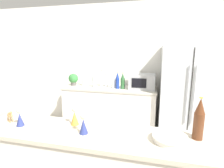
{
  "coord_description": "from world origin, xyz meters",
  "views": [
    {
      "loc": [
        0.39,
        -0.87,
        1.66
      ],
      "look_at": [
        -0.16,
        1.38,
        1.19
      ],
      "focal_mm": 28.0,
      "sensor_mm": 36.0,
      "label": 1
    }
  ],
  "objects_px": {
    "camel_figurine": "(10,115)",
    "wise_man_figurine_blue": "(83,125)",
    "back_bottle_1": "(94,79)",
    "back_bottle_3": "(117,81)",
    "wise_man_figurine_purple": "(75,117)",
    "potted_plant": "(73,79)",
    "wine_bottle": "(199,119)",
    "back_bottle_5": "(106,81)",
    "back_bottle_2": "(101,78)",
    "refrigerator": "(186,95)",
    "wise_man_figurine_crimson": "(20,118)",
    "paper_towel_roll": "(84,80)",
    "microwave": "(142,81)",
    "back_bottle_0": "(117,81)",
    "back_bottle_6": "(123,81)",
    "fruit_bowl": "(170,138)",
    "back_bottle_4": "(113,82)"
  },
  "relations": [
    {
      "from": "back_bottle_1",
      "to": "fruit_bowl",
      "type": "distance_m",
      "value": 2.38
    },
    {
      "from": "paper_towel_roll",
      "to": "wine_bottle",
      "type": "xyz_separation_m",
      "value": [
        1.73,
        -1.97,
        0.12
      ]
    },
    {
      "from": "refrigerator",
      "to": "paper_towel_roll",
      "type": "relative_size",
      "value": 7.01
    },
    {
      "from": "back_bottle_6",
      "to": "wine_bottle",
      "type": "bearing_deg",
      "value": -64.12
    },
    {
      "from": "back_bottle_1",
      "to": "back_bottle_3",
      "type": "height_order",
      "value": "back_bottle_1"
    },
    {
      "from": "back_bottle_2",
      "to": "wise_man_figurine_purple",
      "type": "relative_size",
      "value": 1.93
    },
    {
      "from": "back_bottle_5",
      "to": "wise_man_figurine_blue",
      "type": "distance_m",
      "value": 2.17
    },
    {
      "from": "camel_figurine",
      "to": "wise_man_figurine_purple",
      "type": "relative_size",
      "value": 0.68
    },
    {
      "from": "microwave",
      "to": "wise_man_figurine_crimson",
      "type": "distance_m",
      "value": 2.28
    },
    {
      "from": "back_bottle_1",
      "to": "wine_bottle",
      "type": "bearing_deg",
      "value": -51.86
    },
    {
      "from": "back_bottle_3",
      "to": "back_bottle_4",
      "type": "height_order",
      "value": "back_bottle_3"
    },
    {
      "from": "back_bottle_0",
      "to": "fruit_bowl",
      "type": "height_order",
      "value": "back_bottle_0"
    },
    {
      "from": "back_bottle_1",
      "to": "wise_man_figurine_crimson",
      "type": "distance_m",
      "value": 2.03
    },
    {
      "from": "refrigerator",
      "to": "paper_towel_roll",
      "type": "distance_m",
      "value": 1.97
    },
    {
      "from": "back_bottle_1",
      "to": "wise_man_figurine_blue",
      "type": "xyz_separation_m",
      "value": [
        0.63,
        -2.03,
        0.0
      ]
    },
    {
      "from": "wise_man_figurine_crimson",
      "to": "back_bottle_6",
      "type": "bearing_deg",
      "value": 74.49
    },
    {
      "from": "potted_plant",
      "to": "microwave",
      "type": "xyz_separation_m",
      "value": [
        1.4,
        0.03,
        0.01
      ]
    },
    {
      "from": "paper_towel_roll",
      "to": "wise_man_figurine_blue",
      "type": "xyz_separation_m",
      "value": [
        0.86,
        -2.1,
        0.04
      ]
    },
    {
      "from": "wise_man_figurine_purple",
      "to": "microwave",
      "type": "bearing_deg",
      "value": 76.88
    },
    {
      "from": "back_bottle_3",
      "to": "back_bottle_5",
      "type": "bearing_deg",
      "value": 152.56
    },
    {
      "from": "back_bottle_2",
      "to": "wise_man_figurine_purple",
      "type": "height_order",
      "value": "back_bottle_2"
    },
    {
      "from": "back_bottle_4",
      "to": "wise_man_figurine_crimson",
      "type": "relative_size",
      "value": 1.67
    },
    {
      "from": "wine_bottle",
      "to": "paper_towel_roll",
      "type": "bearing_deg",
      "value": 131.2
    },
    {
      "from": "back_bottle_6",
      "to": "wise_man_figurine_crimson",
      "type": "distance_m",
      "value": 2.07
    },
    {
      "from": "back_bottle_0",
      "to": "back_bottle_6",
      "type": "relative_size",
      "value": 0.79
    },
    {
      "from": "fruit_bowl",
      "to": "wine_bottle",
      "type": "bearing_deg",
      "value": 23.52
    },
    {
      "from": "potted_plant",
      "to": "wine_bottle",
      "type": "distance_m",
      "value": 2.75
    },
    {
      "from": "camel_figurine",
      "to": "wise_man_figurine_purple",
      "type": "xyz_separation_m",
      "value": [
        0.6,
        0.09,
        0.01
      ]
    },
    {
      "from": "wise_man_figurine_blue",
      "to": "microwave",
      "type": "bearing_deg",
      "value": 81.44
    },
    {
      "from": "back_bottle_0",
      "to": "back_bottle_5",
      "type": "relative_size",
      "value": 0.97
    },
    {
      "from": "back_bottle_0",
      "to": "paper_towel_roll",
      "type": "bearing_deg",
      "value": -177.24
    },
    {
      "from": "back_bottle_1",
      "to": "back_bottle_6",
      "type": "xyz_separation_m",
      "value": [
        0.59,
        -0.03,
        -0.01
      ]
    },
    {
      "from": "wise_man_figurine_crimson",
      "to": "wise_man_figurine_purple",
      "type": "xyz_separation_m",
      "value": [
        0.46,
        0.13,
        0.0
      ]
    },
    {
      "from": "refrigerator",
      "to": "wine_bottle",
      "type": "height_order",
      "value": "refrigerator"
    },
    {
      "from": "camel_figurine",
      "to": "paper_towel_roll",
      "type": "bearing_deg",
      "value": 93.2
    },
    {
      "from": "camel_figurine",
      "to": "wise_man_figurine_blue",
      "type": "xyz_separation_m",
      "value": [
        0.75,
        -0.05,
        0.01
      ]
    },
    {
      "from": "fruit_bowl",
      "to": "wise_man_figurine_purple",
      "type": "distance_m",
      "value": 0.81
    },
    {
      "from": "refrigerator",
      "to": "back_bottle_3",
      "type": "distance_m",
      "value": 1.26
    },
    {
      "from": "potted_plant",
      "to": "paper_towel_roll",
      "type": "height_order",
      "value": "same"
    },
    {
      "from": "back_bottle_6",
      "to": "wise_man_figurine_blue",
      "type": "bearing_deg",
      "value": -88.79
    },
    {
      "from": "back_bottle_5",
      "to": "camel_figurine",
      "type": "height_order",
      "value": "back_bottle_5"
    },
    {
      "from": "potted_plant",
      "to": "back_bottle_1",
      "type": "height_order",
      "value": "back_bottle_1"
    },
    {
      "from": "microwave",
      "to": "fruit_bowl",
      "type": "xyz_separation_m",
      "value": [
        0.35,
        -2.05,
        -0.03
      ]
    },
    {
      "from": "back_bottle_1",
      "to": "wise_man_figurine_crimson",
      "type": "xyz_separation_m",
      "value": [
        0.03,
        -2.03,
        0.0
      ]
    },
    {
      "from": "camel_figurine",
      "to": "wise_man_figurine_blue",
      "type": "relative_size",
      "value": 0.68
    },
    {
      "from": "paper_towel_roll",
      "to": "back_bottle_5",
      "type": "relative_size",
      "value": 0.98
    },
    {
      "from": "back_bottle_0",
      "to": "back_bottle_1",
      "type": "height_order",
      "value": "back_bottle_1"
    },
    {
      "from": "back_bottle_1",
      "to": "back_bottle_5",
      "type": "xyz_separation_m",
      "value": [
        0.22,
        0.1,
        -0.04
      ]
    },
    {
      "from": "back_bottle_4",
      "to": "back_bottle_2",
      "type": "bearing_deg",
      "value": 156.26
    },
    {
      "from": "back_bottle_5",
      "to": "wise_man_figurine_purple",
      "type": "height_order",
      "value": "wise_man_figurine_purple"
    }
  ]
}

